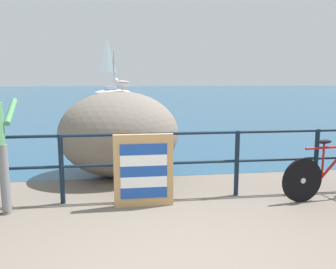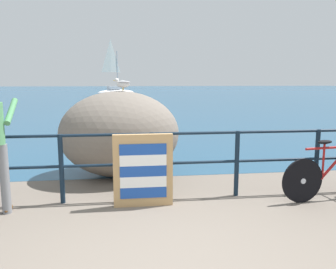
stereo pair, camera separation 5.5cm
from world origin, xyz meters
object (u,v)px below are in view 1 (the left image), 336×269
(seagull, at_px, (122,83))
(breakwater_boulder_main, at_px, (119,134))
(folded_deckchair_stack, at_px, (144,171))
(sailboat, at_px, (112,89))

(seagull, bearing_deg, breakwater_boulder_main, 6.91)
(folded_deckchair_stack, bearing_deg, seagull, 99.25)
(folded_deckchair_stack, height_order, breakwater_boulder_main, breakwater_boulder_main)
(seagull, bearing_deg, folded_deckchair_stack, 121.99)
(folded_deckchair_stack, distance_m, sailboat, 34.30)
(breakwater_boulder_main, height_order, sailboat, sailboat)
(sailboat, bearing_deg, folded_deckchair_stack, -115.07)
(seagull, xyz_separation_m, sailboat, (-0.90, 32.65, -1.02))
(folded_deckchair_stack, distance_m, seagull, 2.05)
(breakwater_boulder_main, relative_size, seagull, 6.59)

